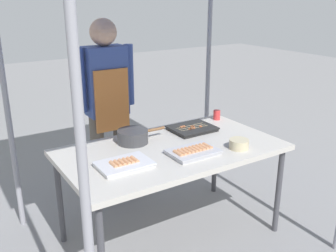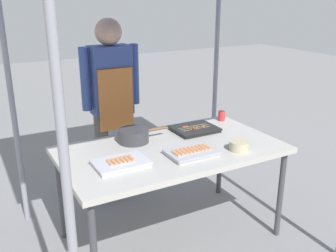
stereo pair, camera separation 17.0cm
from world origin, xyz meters
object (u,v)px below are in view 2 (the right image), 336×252
vendor_woman (112,97)px  tray_meat_skewers (195,129)px  stall_table (171,154)px  tray_pork_links (192,152)px  cooking_wok (134,135)px  tray_grilled_sausages (121,163)px  condiment_bowl (239,146)px  drink_cup_near_edge (222,116)px

vendor_woman → tray_meat_skewers: bearing=130.5°
stall_table → tray_pork_links: bearing=-73.6°
tray_meat_skewers → cooking_wok: size_ratio=0.89×
tray_grilled_sausages → condiment_bowl: condiment_bowl is taller
tray_grilled_sausages → drink_cup_near_edge: bearing=21.7°
condiment_bowl → stall_table: bearing=145.2°
condiment_bowl → tray_meat_skewers: bearing=96.8°
tray_pork_links → cooking_wok: 0.49m
stall_table → drink_cup_near_edge: 0.78m
stall_table → condiment_bowl: 0.49m
tray_meat_skewers → drink_cup_near_edge: drink_cup_near_edge is taller
tray_pork_links → condiment_bowl: size_ratio=2.40×
stall_table → vendor_woman: vendor_woman is taller
tray_grilled_sausages → tray_meat_skewers: (0.78, 0.33, -0.00)m
cooking_wok → tray_meat_skewers: bearing=-1.7°
stall_table → condiment_bowl: (0.40, -0.28, 0.09)m
tray_meat_skewers → condiment_bowl: condiment_bowl is taller
condiment_bowl → drink_cup_near_edge: 0.68m
condiment_bowl → vendor_woman: 1.21m
tray_meat_skewers → vendor_woman: bearing=130.5°
tray_pork_links → vendor_woman: size_ratio=0.21×
drink_cup_near_edge → vendor_woman: (-0.84, 0.45, 0.17)m
tray_pork_links → tray_grilled_sausages: bearing=171.8°
stall_table → vendor_woman: size_ratio=0.98×
cooking_wok → condiment_bowl: (0.59, -0.51, -0.02)m
stall_table → tray_grilled_sausages: (-0.44, -0.12, 0.07)m
condiment_bowl → drink_cup_near_edge: drink_cup_near_edge is taller
tray_meat_skewers → tray_pork_links: (-0.28, -0.40, 0.00)m
vendor_woman → tray_pork_links: bearing=101.8°
tray_meat_skewers → stall_table: bearing=-147.4°
tray_meat_skewers → condiment_bowl: bearing=-83.2°
condiment_bowl → cooking_wok: bearing=139.3°
tray_grilled_sausages → cooking_wok: cooking_wok is taller
tray_pork_links → vendor_woman: bearing=101.8°
cooking_wok → drink_cup_near_edge: bearing=6.7°
cooking_wok → drink_cup_near_edge: size_ratio=4.65×
drink_cup_near_edge → vendor_woman: vendor_woman is taller
stall_table → condiment_bowl: bearing=-34.8°
tray_meat_skewers → vendor_woman: (-0.49, 0.57, 0.20)m
tray_meat_skewers → cooking_wok: (-0.53, 0.02, 0.04)m
tray_grilled_sausages → tray_meat_skewers: size_ratio=1.00×
stall_table → tray_grilled_sausages: 0.46m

